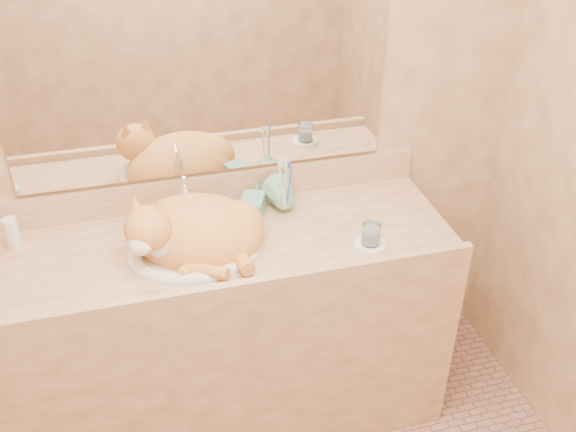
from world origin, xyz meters
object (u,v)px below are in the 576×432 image
object	(u,v)px
sink_basin	(194,233)
water_glass	(371,234)
vanity_counter	(228,334)
cat	(192,229)
soap_dispenser	(249,204)
toothbrush_cup	(286,203)

from	to	relation	value
sink_basin	water_glass	distance (m)	0.59
vanity_counter	cat	xyz separation A→B (m)	(-0.10, -0.01, 0.50)
cat	water_glass	size ratio (longest dim) A/B	5.89
sink_basin	water_glass	xyz separation A→B (m)	(0.58, -0.12, -0.02)
cat	soap_dispenser	world-z (taller)	cat
vanity_counter	cat	size ratio (longest dim) A/B	3.59
toothbrush_cup	soap_dispenser	bearing A→B (deg)	-169.66
sink_basin	water_glass	size ratio (longest dim) A/B	5.87
toothbrush_cup	water_glass	world-z (taller)	toothbrush_cup
sink_basin	cat	distance (m)	0.02
cat	vanity_counter	bearing A→B (deg)	24.35
soap_dispenser	water_glass	world-z (taller)	soap_dispenser
sink_basin	toothbrush_cup	xyz separation A→B (m)	(0.35, 0.13, -0.01)
cat	toothbrush_cup	world-z (taller)	cat
sink_basin	toothbrush_cup	distance (m)	0.37
vanity_counter	sink_basin	size ratio (longest dim) A/B	3.61
sink_basin	cat	size ratio (longest dim) A/B	1.00
sink_basin	soap_dispenser	distance (m)	0.23
vanity_counter	soap_dispenser	size ratio (longest dim) A/B	9.16
vanity_counter	soap_dispenser	bearing A→B (deg)	34.44
sink_basin	cat	xyz separation A→B (m)	(-0.00, 0.01, 0.01)
vanity_counter	toothbrush_cup	distance (m)	0.55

